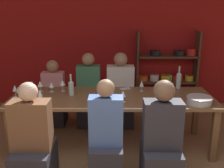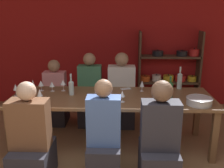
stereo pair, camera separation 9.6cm
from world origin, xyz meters
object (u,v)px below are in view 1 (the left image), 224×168
(wine_glass_red_d, at_px, (123,94))
(wine_glass_red_g, at_px, (18,90))
(wine_glass_red_a, at_px, (51,85))
(person_far_c, at_px, (89,99))
(wine_bottle_amber, at_px, (170,90))
(person_far_a, at_px, (120,99))
(wine_bottle_dark, at_px, (179,80))
(shelf_unit, at_px, (167,77))
(wine_glass_red_f, at_px, (40,94))
(wine_glass_red_c, at_px, (40,84))
(person_near_b, at_px, (106,144))
(person_near_c, at_px, (33,147))
(wine_glass_empty_b, at_px, (142,84))
(wine_bottle_green, at_px, (71,87))
(cell_phone, at_px, (125,89))
(person_far_b, at_px, (55,101))
(dining_table, at_px, (112,102))
(wine_glass_red_b, at_px, (32,84))
(wine_glass_red_e, at_px, (15,89))
(person_near_a, at_px, (161,147))
(mixing_bowl, at_px, (199,100))

(wine_glass_red_d, relative_size, wine_glass_red_g, 0.89)
(wine_glass_red_a, distance_m, person_far_c, 0.84)
(wine_bottle_amber, relative_size, person_far_a, 0.27)
(wine_bottle_dark, bearing_deg, shelf_unit, 86.40)
(wine_glass_red_f, height_order, person_far_c, person_far_c)
(wine_glass_red_c, distance_m, person_far_c, 0.94)
(wine_glass_red_d, bearing_deg, person_near_b, -110.26)
(wine_glass_red_d, bearing_deg, person_near_c, -149.63)
(wine_bottle_dark, height_order, person_far_c, person_far_c)
(person_near_c, bearing_deg, wine_glass_red_g, 117.58)
(wine_bottle_dark, bearing_deg, person_far_a, 156.69)
(wine_bottle_dark, height_order, wine_glass_empty_b, wine_bottle_dark)
(wine_bottle_green, relative_size, person_far_a, 0.24)
(wine_bottle_amber, xyz_separation_m, person_far_a, (-0.63, 0.92, -0.44))
(cell_phone, distance_m, person_far_b, 1.31)
(dining_table, distance_m, cell_phone, 0.41)
(wine_glass_empty_b, bearing_deg, wine_glass_red_b, -178.26)
(dining_table, distance_m, person_far_c, 0.89)
(wine_glass_red_b, bearing_deg, cell_phone, 6.14)
(wine_glass_red_c, xyz_separation_m, person_far_b, (0.06, 0.56, -0.45))
(dining_table, relative_size, person_near_b, 2.31)
(dining_table, height_order, wine_bottle_dark, wine_bottle_dark)
(wine_glass_red_d, relative_size, person_far_a, 0.12)
(wine_glass_red_g, relative_size, cell_phone, 1.01)
(wine_glass_red_e, distance_m, wine_glass_red_f, 0.47)
(wine_glass_red_f, bearing_deg, person_near_a, -21.07)
(person_far_b, bearing_deg, wine_glass_red_f, 93.72)
(wine_glass_red_a, distance_m, person_far_a, 1.23)
(mixing_bowl, relative_size, wine_glass_red_b, 1.95)
(mixing_bowl, relative_size, person_far_c, 0.27)
(wine_glass_red_a, relative_size, person_far_a, 0.12)
(wine_glass_red_c, relative_size, wine_glass_red_f, 0.88)
(wine_glass_red_c, distance_m, wine_glass_red_d, 1.27)
(shelf_unit, bearing_deg, wine_glass_red_g, -143.41)
(dining_table, height_order, mixing_bowl, mixing_bowl)
(wine_bottle_dark, relative_size, wine_glass_red_d, 2.26)
(wine_glass_empty_b, height_order, person_near_a, person_near_a)
(wine_glass_red_a, distance_m, wine_glass_red_f, 0.47)
(mixing_bowl, distance_m, person_near_a, 0.86)
(wine_glass_empty_b, relative_size, person_near_c, 0.14)
(wine_bottle_green, bearing_deg, wine_glass_red_d, -21.29)
(cell_phone, bearing_deg, wine_glass_empty_b, -22.51)
(dining_table, bearing_deg, person_far_c, 117.01)
(wine_bottle_green, height_order, wine_glass_empty_b, wine_bottle_green)
(shelf_unit, height_order, wine_glass_red_a, shelf_unit)
(wine_glass_red_g, bearing_deg, wine_glass_red_d, -4.81)
(dining_table, bearing_deg, wine_glass_empty_b, 30.77)
(wine_glass_empty_b, xyz_separation_m, person_near_a, (0.12, -1.08, -0.42))
(wine_glass_red_d, bearing_deg, wine_glass_red_f, -177.64)
(wine_glass_red_a, height_order, wine_glass_red_f, wine_glass_red_f)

